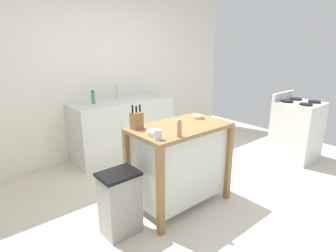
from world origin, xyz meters
TOP-DOWN VIEW (x-y plane):
  - ground_plane at (0.00, 0.00)m, footprint 6.53×6.53m
  - wall_back at (0.00, 2.09)m, footprint 5.53×0.10m
  - kitchen_island at (-0.05, 0.06)m, footprint 1.06×0.61m
  - knife_block at (-0.46, 0.27)m, footprint 0.11×0.09m
  - bowl_stoneware_deep at (-0.46, 0.01)m, footprint 0.13×0.13m
  - bowl_ceramic_wide at (0.30, 0.14)m, footprint 0.13×0.13m
  - drinking_cup at (-0.51, -0.13)m, footprint 0.07×0.07m
  - pepper_grinder at (-0.30, -0.19)m, footprint 0.04×0.04m
  - trash_bin at (-0.82, 0.06)m, footprint 0.36×0.28m
  - sink_counter at (0.25, 1.74)m, footprint 1.61×0.60m
  - sink_faucet at (0.25, 1.88)m, footprint 0.02×0.02m
  - bottle_dish_soap at (-0.20, 1.78)m, footprint 0.05×0.05m
  - stove at (2.22, -0.15)m, footprint 0.60×0.60m

SIDE VIEW (x-z plane):
  - ground_plane at x=0.00m, z-range 0.00..0.00m
  - trash_bin at x=-0.82m, z-range 0.00..0.63m
  - sink_counter at x=0.25m, z-range 0.00..0.90m
  - stove at x=2.22m, z-range -0.05..0.97m
  - kitchen_island at x=-0.05m, z-range 0.05..0.98m
  - bowl_ceramic_wide at x=0.30m, z-range 0.93..0.96m
  - bowl_stoneware_deep at x=-0.46m, z-range 0.93..0.97m
  - drinking_cup at x=-0.51m, z-range 0.93..1.02m
  - bottle_dish_soap at x=-0.20m, z-range 0.89..1.08m
  - pepper_grinder at x=-0.30m, z-range 0.92..1.09m
  - sink_faucet at x=0.25m, z-range 0.90..1.12m
  - knife_block at x=-0.46m, z-range 0.89..1.14m
  - wall_back at x=0.00m, z-range 0.00..2.60m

